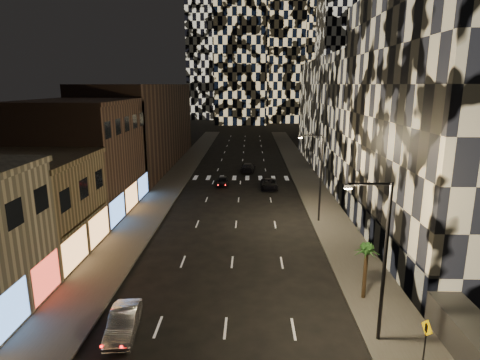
# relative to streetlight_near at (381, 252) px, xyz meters

# --- Properties ---
(sidewalk_left) EXTENTS (4.00, 120.00, 0.15)m
(sidewalk_left) POSITION_rel_streetlight_near_xyz_m (-18.35, 40.00, -5.28)
(sidewalk_left) COLOR #47443F
(sidewalk_left) RESTS_ON ground
(sidewalk_right) EXTENTS (4.00, 120.00, 0.15)m
(sidewalk_right) POSITION_rel_streetlight_near_xyz_m (1.65, 40.00, -5.28)
(sidewalk_right) COLOR #47443F
(sidewalk_right) RESTS_ON ground
(curb_left) EXTENTS (0.20, 120.00, 0.15)m
(curb_left) POSITION_rel_streetlight_near_xyz_m (-16.25, 40.00, -5.28)
(curb_left) COLOR #4C4C47
(curb_left) RESTS_ON ground
(curb_right) EXTENTS (0.20, 120.00, 0.15)m
(curb_right) POSITION_rel_streetlight_near_xyz_m (-0.45, 40.00, -5.28)
(curb_right) COLOR #4C4C47
(curb_right) RESTS_ON ground
(retail_tan) EXTENTS (10.00, 10.00, 8.00)m
(retail_tan) POSITION_rel_streetlight_near_xyz_m (-25.35, 11.00, -1.35)
(retail_tan) COLOR olive
(retail_tan) RESTS_ON ground
(retail_brown) EXTENTS (10.00, 15.00, 12.00)m
(retail_brown) POSITION_rel_streetlight_near_xyz_m (-25.35, 23.50, 0.65)
(retail_brown) COLOR #50382D
(retail_brown) RESTS_ON ground
(retail_filler_left) EXTENTS (10.00, 40.00, 14.00)m
(retail_filler_left) POSITION_rel_streetlight_near_xyz_m (-25.35, 50.00, 1.65)
(retail_filler_left) COLOR #50382D
(retail_filler_left) RESTS_ON ground
(midrise_right) EXTENTS (16.00, 25.00, 22.00)m
(midrise_right) POSITION_rel_streetlight_near_xyz_m (11.65, 14.50, 5.65)
(midrise_right) COLOR #232326
(midrise_right) RESTS_ON ground
(midrise_base) EXTENTS (0.60, 25.00, 3.00)m
(midrise_base) POSITION_rel_streetlight_near_xyz_m (3.95, 14.50, -3.85)
(midrise_base) COLOR #383838
(midrise_base) RESTS_ON ground
(plinth_right) EXTENTS (2.00, 8.00, 2.00)m
(plinth_right) POSITION_rel_streetlight_near_xyz_m (4.65, -2.00, -4.35)
(plinth_right) COLOR #383838
(plinth_right) RESTS_ON ground
(midrise_filler_right) EXTENTS (16.00, 40.00, 18.00)m
(midrise_filler_right) POSITION_rel_streetlight_near_xyz_m (11.65, 47.00, 3.65)
(midrise_filler_right) COLOR #232326
(midrise_filler_right) RESTS_ON ground
(streetlight_near) EXTENTS (2.55, 0.25, 9.00)m
(streetlight_near) POSITION_rel_streetlight_near_xyz_m (0.00, 0.00, 0.00)
(streetlight_near) COLOR black
(streetlight_near) RESTS_ON sidewalk_right
(streetlight_far) EXTENTS (2.55, 0.25, 9.00)m
(streetlight_far) POSITION_rel_streetlight_near_xyz_m (0.00, 20.00, 0.00)
(streetlight_far) COLOR black
(streetlight_far) RESTS_ON sidewalk_right
(car_silver_parked) EXTENTS (1.94, 4.42, 1.41)m
(car_silver_parked) POSITION_rel_streetlight_near_xyz_m (-14.15, 0.34, -4.65)
(car_silver_parked) COLOR #A2A2A8
(car_silver_parked) RESTS_ON ground
(car_dark_midlane) EXTENTS (1.59, 3.88, 1.32)m
(car_dark_midlane) POSITION_rel_streetlight_near_xyz_m (-10.80, 35.02, -4.69)
(car_dark_midlane) COLOR black
(car_dark_midlane) RESTS_ON ground
(car_dark_oncoming) EXTENTS (2.45, 5.20, 1.47)m
(car_dark_oncoming) POSITION_rel_streetlight_near_xyz_m (-7.28, 44.51, -4.62)
(car_dark_oncoming) COLOR black
(car_dark_oncoming) RESTS_ON ground
(car_dark_rightlane) EXTENTS (2.19, 4.74, 1.32)m
(car_dark_rightlane) POSITION_rel_streetlight_near_xyz_m (-4.31, 33.55, -4.69)
(car_dark_rightlane) COLOR black
(car_dark_rightlane) RESTS_ON ground
(ped_sign) EXTENTS (0.16, 0.89, 2.68)m
(ped_sign) POSITION_rel_streetlight_near_xyz_m (1.74, -2.32, -3.38)
(ped_sign) COLOR black
(ped_sign) RESTS_ON sidewalk_right
(palm_tree) EXTENTS (1.95, 1.92, 3.81)m
(palm_tree) POSITION_rel_streetlight_near_xyz_m (0.65, 4.48, -2.06)
(palm_tree) COLOR #47331E
(palm_tree) RESTS_ON sidewalk_right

